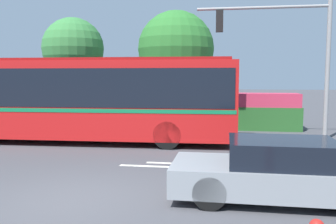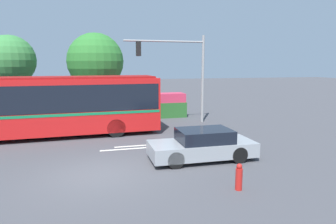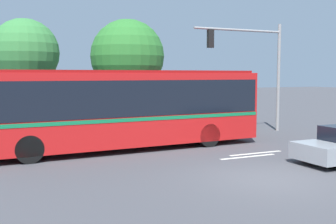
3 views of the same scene
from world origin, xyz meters
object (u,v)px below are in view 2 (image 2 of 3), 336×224
(city_bus, at_px, (49,103))
(fire_hydrant, at_px, (239,177))
(street_tree_centre, at_px, (95,61))
(street_tree_left, at_px, (10,60))
(sedan_foreground, at_px, (202,145))
(traffic_light_pole, at_px, (183,65))

(city_bus, distance_m, fire_hydrant, 11.26)
(street_tree_centre, relative_size, fire_hydrant, 7.37)
(city_bus, xyz_separation_m, fire_hydrant, (6.54, -9.06, -1.45))
(street_tree_left, bearing_deg, city_bus, -63.54)
(street_tree_left, relative_size, fire_hydrant, 6.93)
(sedan_foreground, relative_size, street_tree_left, 0.73)
(city_bus, xyz_separation_m, street_tree_centre, (2.69, 7.18, 2.30))
(street_tree_centre, height_order, fire_hydrant, street_tree_centre)
(traffic_light_pole, distance_m, street_tree_left, 12.15)
(city_bus, bearing_deg, fire_hydrant, 123.68)
(street_tree_centre, xyz_separation_m, fire_hydrant, (3.84, -16.24, -3.75))
(sedan_foreground, distance_m, street_tree_left, 16.04)
(traffic_light_pole, height_order, fire_hydrant, traffic_light_pole)
(traffic_light_pole, relative_size, fire_hydrant, 6.76)
(city_bus, xyz_separation_m, sedan_foreground, (6.55, -5.88, -1.25))
(street_tree_centre, distance_m, fire_hydrant, 17.10)
(city_bus, distance_m, street_tree_left, 7.49)
(street_tree_left, xyz_separation_m, fire_hydrant, (9.71, -15.42, -3.78))
(traffic_light_pole, height_order, street_tree_left, street_tree_left)
(street_tree_centre, bearing_deg, city_bus, -110.57)
(city_bus, bearing_deg, sedan_foreground, 135.95)
(sedan_foreground, xyz_separation_m, street_tree_left, (-9.72, 12.24, 3.58))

